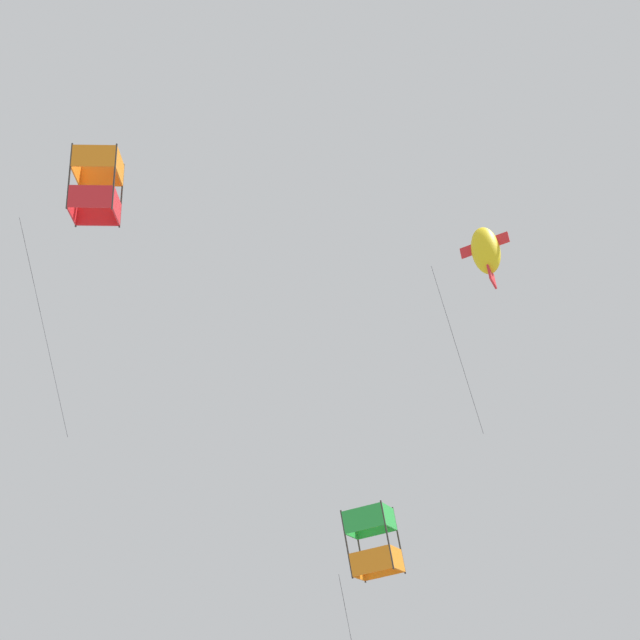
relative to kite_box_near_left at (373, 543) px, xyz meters
The scene contains 3 objects.
kite_box_near_left is the anchor object (origin of this frame).
kite_box_upper_right 12.92m from the kite_box_near_left, 107.97° to the left, with size 3.70×2.85×8.59m.
kite_fish_far_centre 9.69m from the kite_box_near_left, 152.10° to the right, with size 2.81×2.51×6.55m.
Camera 1 is at (-17.71, 6.93, 1.10)m, focal length 60.43 mm.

